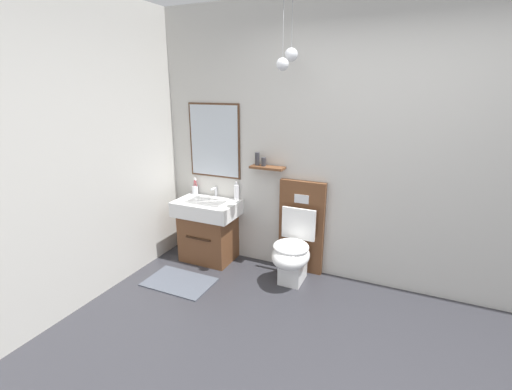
{
  "coord_description": "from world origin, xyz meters",
  "views": [
    {
      "loc": [
        0.24,
        -1.75,
        1.92
      ],
      "look_at": [
        -1.18,
        1.41,
        0.84
      ],
      "focal_mm": 24.74,
      "sensor_mm": 36.0,
      "label": 1
    }
  ],
  "objects": [
    {
      "name": "toothbrush_cup",
      "position": [
        -2.04,
        1.58,
        0.76
      ],
      "size": [
        0.07,
        0.07,
        0.2
      ],
      "color": "silver",
      "rests_on": "vanity_sink_left"
    },
    {
      "name": "vanity_sink_left",
      "position": [
        -1.77,
        1.41,
        0.38
      ],
      "size": [
        0.69,
        0.49,
        0.7
      ],
      "color": "brown",
      "rests_on": "ground"
    },
    {
      "name": "toilet",
      "position": [
        -0.74,
        1.42,
        0.38
      ],
      "size": [
        0.48,
        0.63,
        1.0
      ],
      "color": "brown",
      "rests_on": "ground"
    },
    {
      "name": "soap_dispenser",
      "position": [
        -1.5,
        1.59,
        0.79
      ],
      "size": [
        0.06,
        0.06,
        0.2
      ],
      "color": "white",
      "rests_on": "vanity_sink_left"
    },
    {
      "name": "tap_on_left_sink",
      "position": [
        -1.77,
        1.59,
        0.77
      ],
      "size": [
        0.03,
        0.13,
        0.11
      ],
      "color": "silver",
      "rests_on": "vanity_sink_left"
    },
    {
      "name": "wall_back",
      "position": [
        -0.02,
        1.68,
        1.36
      ],
      "size": [
        4.91,
        0.59,
        2.72
      ],
      "color": "beige",
      "rests_on": "ground"
    },
    {
      "name": "wall_left",
      "position": [
        -2.39,
        0.0,
        1.36
      ],
      "size": [
        0.12,
        3.48,
        2.72
      ],
      "primitive_type": "cube",
      "color": "beige",
      "rests_on": "ground"
    },
    {
      "name": "bath_mat",
      "position": [
        -1.77,
        0.82,
        0.01
      ],
      "size": [
        0.68,
        0.44,
        0.01
      ],
      "primitive_type": "cube",
      "color": "#474C56",
      "rests_on": "ground"
    }
  ]
}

